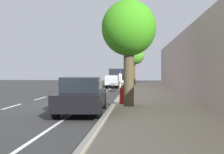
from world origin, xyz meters
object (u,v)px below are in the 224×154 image
object	(u,v)px
parked_sedan_black_second	(82,95)
cyclist_with_backpack	(120,79)
street_tree_mid_block	(129,30)
bicycle_at_curb	(118,87)
fire_hydrant	(122,95)
street_tree_far_end	(134,55)
parked_pickup_silver_mid	(117,79)

from	to	relation	value
parked_sedan_black_second	cyclist_with_backpack	bearing A→B (deg)	85.80
street_tree_mid_block	bicycle_at_curb	bearing A→B (deg)	96.70
street_tree_mid_block	cyclist_with_backpack	bearing A→B (deg)	95.76
fire_hydrant	street_tree_mid_block	bearing A→B (deg)	-64.55
parked_sedan_black_second	bicycle_at_curb	world-z (taller)	parked_sedan_black_second
street_tree_mid_block	street_tree_far_end	xyz separation A→B (m)	(0.00, 18.17, -0.25)
parked_sedan_black_second	street_tree_far_end	size ratio (longest dim) A/B	1.03
street_tree_far_end	parked_pickup_silver_mid	bearing A→B (deg)	-145.45
bicycle_at_curb	parked_pickup_silver_mid	bearing A→B (deg)	94.84
cyclist_with_backpack	fire_hydrant	xyz separation A→B (m)	(0.67, -9.52, -0.52)
parked_sedan_black_second	parked_pickup_silver_mid	world-z (taller)	parked_pickup_silver_mid
bicycle_at_curb	cyclist_with_backpack	size ratio (longest dim) A/B	0.97
parked_sedan_black_second	fire_hydrant	world-z (taller)	parked_sedan_black_second
parked_pickup_silver_mid	fire_hydrant	xyz separation A→B (m)	(1.42, -16.18, -0.33)
fire_hydrant	parked_pickup_silver_mid	bearing A→B (deg)	95.02
parked_sedan_black_second	parked_pickup_silver_mid	distance (m)	18.38
parked_sedan_black_second	street_tree_mid_block	size ratio (longest dim) A/B	0.92
street_tree_mid_block	fire_hydrant	world-z (taller)	street_tree_mid_block
bicycle_at_curb	street_tree_mid_block	xyz separation A→B (m)	(1.26, -10.73, 3.29)
parked_pickup_silver_mid	cyclist_with_backpack	bearing A→B (deg)	-83.60
parked_sedan_black_second	parked_pickup_silver_mid	size ratio (longest dim) A/B	0.85
fire_hydrant	street_tree_far_end	bearing A→B (deg)	88.80
parked_pickup_silver_mid	parked_sedan_black_second	bearing A→B (deg)	-90.35
street_tree_mid_block	fire_hydrant	xyz separation A→B (m)	(-0.37, 0.77, -3.09)
bicycle_at_curb	cyclist_with_backpack	distance (m)	0.87
parked_pickup_silver_mid	bicycle_at_curb	xyz separation A→B (m)	(0.53, -6.22, -0.53)
street_tree_far_end	parked_sedan_black_second	bearing A→B (deg)	-95.53
street_tree_mid_block	parked_sedan_black_second	bearing A→B (deg)	-142.90
bicycle_at_curb	street_tree_far_end	distance (m)	8.14
street_tree_far_end	fire_hydrant	distance (m)	17.64
street_tree_far_end	bicycle_at_curb	bearing A→B (deg)	-99.60
parked_pickup_silver_mid	street_tree_far_end	world-z (taller)	street_tree_far_end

